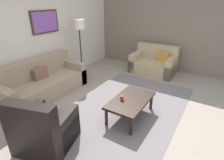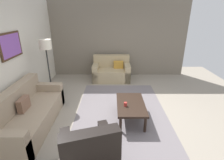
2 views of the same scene
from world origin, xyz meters
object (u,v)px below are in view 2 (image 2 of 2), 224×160
object	(u,v)px
couch_main	(26,115)
couch_loveseat	(112,71)
coffee_table	(131,105)
lamp_standing	(46,51)
armchair_leather	(89,158)
cup	(125,104)
framed_artwork	(11,45)

from	to	relation	value
couch_main	couch_loveseat	distance (m)	3.48
couch_loveseat	coffee_table	xyz separation A→B (m)	(-2.63, -0.46, 0.06)
coffee_table	couch_loveseat	bearing A→B (deg)	9.89
lamp_standing	coffee_table	bearing A→B (deg)	-116.42
armchair_leather	coffee_table	xyz separation A→B (m)	(1.49, -0.78, 0.05)
lamp_standing	armchair_leather	bearing A→B (deg)	-150.94
couch_loveseat	lamp_standing	size ratio (longest dim) A/B	0.79
coffee_table	cup	bearing A→B (deg)	130.94
armchair_leather	couch_main	bearing A→B (deg)	52.57
coffee_table	couch_main	bearing A→B (deg)	97.67
armchair_leather	cup	bearing A→B (deg)	-25.25
armchair_leather	lamp_standing	size ratio (longest dim) A/B	0.58
couch_loveseat	couch_main	bearing A→B (deg)	147.72
couch_main	framed_artwork	distance (m)	1.60
coffee_table	lamp_standing	bearing A→B (deg)	63.58
couch_loveseat	coffee_table	size ratio (longest dim) A/B	1.23
coffee_table	framed_artwork	distance (m)	3.05
cup	lamp_standing	world-z (taller)	lamp_standing
couch_main	armchair_leather	distance (m)	1.93
armchair_leather	lamp_standing	world-z (taller)	lamp_standing
lamp_standing	framed_artwork	world-z (taller)	framed_artwork
couch_main	framed_artwork	world-z (taller)	framed_artwork
couch_main	lamp_standing	world-z (taller)	lamp_standing
couch_main	coffee_table	xyz separation A→B (m)	(0.31, -2.32, 0.06)
armchair_leather	cup	size ratio (longest dim) A/B	11.43
lamp_standing	framed_artwork	bearing A→B (deg)	145.56
couch_main	couch_loveseat	xyz separation A→B (m)	(2.94, -1.86, 0.00)
armchair_leather	framed_artwork	distance (m)	3.02
couch_main	cup	bearing A→B (deg)	-84.91
coffee_table	cup	size ratio (longest dim) A/B	12.58
armchair_leather	coffee_table	distance (m)	1.68
armchair_leather	couch_loveseat	bearing A→B (deg)	-4.49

